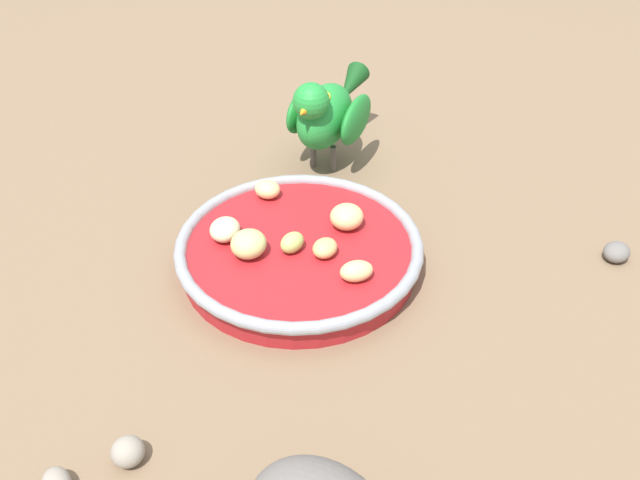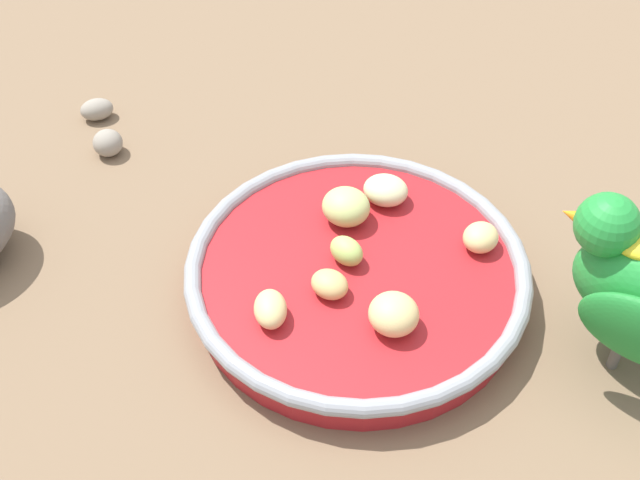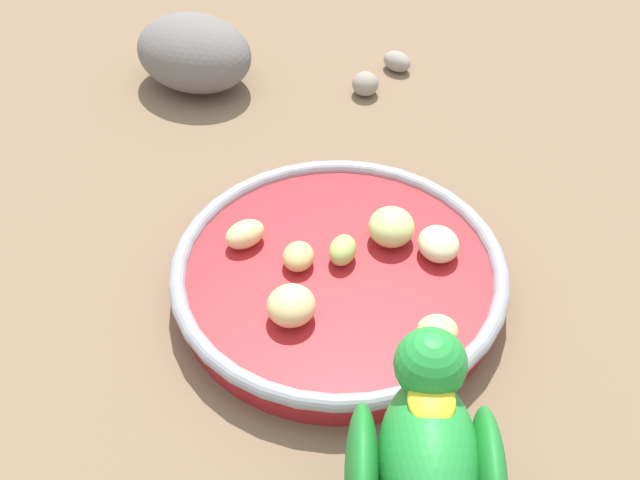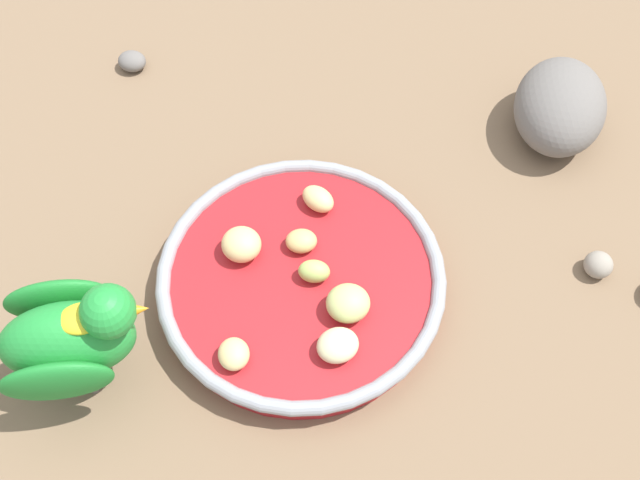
{
  "view_description": "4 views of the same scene",
  "coord_description": "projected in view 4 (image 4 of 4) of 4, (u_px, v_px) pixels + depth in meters",
  "views": [
    {
      "loc": [
        -0.48,
        -0.24,
        0.42
      ],
      "look_at": [
        -0.03,
        -0.04,
        0.04
      ],
      "focal_mm": 39.51,
      "sensor_mm": 36.0,
      "label": 1
    },
    {
      "loc": [
        0.16,
        -0.35,
        0.44
      ],
      "look_at": [
        -0.06,
        -0.02,
        0.04
      ],
      "focal_mm": 48.12,
      "sensor_mm": 36.0,
      "label": 2
    },
    {
      "loc": [
        0.38,
        -0.01,
        0.45
      ],
      "look_at": [
        -0.04,
        -0.03,
        0.04
      ],
      "focal_mm": 49.89,
      "sensor_mm": 36.0,
      "label": 3
    },
    {
      "loc": [
        0.0,
        0.29,
        0.57
      ],
      "look_at": [
        -0.04,
        -0.02,
        0.06
      ],
      "focal_mm": 44.82,
      "sensor_mm": 36.0,
      "label": 4
    }
  ],
  "objects": [
    {
      "name": "apple_piece_3",
      "position": [
        348.0,
        303.0,
        0.6
      ],
      "size": [
        0.03,
        0.03,
        0.02
      ],
      "primitive_type": "ellipsoid",
      "rotation": [
        0.0,
        0.0,
        6.26
      ],
      "color": "#C6D17A",
      "rests_on": "feeding_bowl"
    },
    {
      "name": "pebble_2",
      "position": [
        599.0,
        265.0,
        0.65
      ],
      "size": [
        0.03,
        0.03,
        0.02
      ],
      "primitive_type": "ellipsoid",
      "rotation": [
        0.0,
        0.0,
        2.09
      ],
      "color": "gray",
      "rests_on": "ground_plane"
    },
    {
      "name": "apple_piece_2",
      "position": [
        242.0,
        244.0,
        0.63
      ],
      "size": [
        0.04,
        0.04,
        0.02
      ],
      "primitive_type": "ellipsoid",
      "rotation": [
        0.0,
        0.0,
        5.68
      ],
      "color": "#E5C67F",
      "rests_on": "feeding_bowl"
    },
    {
      "name": "parrot",
      "position": [
        62.0,
        339.0,
        0.55
      ],
      "size": [
        0.17,
        0.08,
        0.12
      ],
      "rotation": [
        0.0,
        0.0,
        -3.13
      ],
      "color": "#59544C",
      "rests_on": "ground_plane"
    },
    {
      "name": "feeding_bowl",
      "position": [
        302.0,
        281.0,
        0.63
      ],
      "size": [
        0.23,
        0.23,
        0.03
      ],
      "color": "#AD1E23",
      "rests_on": "ground_plane"
    },
    {
      "name": "rock_large",
      "position": [
        560.0,
        106.0,
        0.71
      ],
      "size": [
        0.11,
        0.13,
        0.06
      ],
      "primitive_type": "ellipsoid",
      "rotation": [
        0.0,
        0.0,
        4.33
      ],
      "color": "slate",
      "rests_on": "ground_plane"
    },
    {
      "name": "apple_piece_0",
      "position": [
        302.0,
        241.0,
        0.63
      ],
      "size": [
        0.03,
        0.02,
        0.02
      ],
      "primitive_type": "ellipsoid",
      "rotation": [
        0.0,
        0.0,
        3.04
      ],
      "color": "tan",
      "rests_on": "feeding_bowl"
    },
    {
      "name": "ground_plane",
      "position": [
        268.0,
        313.0,
        0.63
      ],
      "size": [
        4.0,
        4.0,
        0.0
      ],
      "primitive_type": "plane",
      "color": "#7A6047"
    },
    {
      "name": "pebble_0",
      "position": [
        132.0,
        61.0,
        0.77
      ],
      "size": [
        0.03,
        0.03,
        0.02
      ],
      "primitive_type": "ellipsoid",
      "rotation": [
        0.0,
        0.0,
        5.9
      ],
      "color": "slate",
      "rests_on": "ground_plane"
    },
    {
      "name": "apple_piece_6",
      "position": [
        234.0,
        354.0,
        0.58
      ],
      "size": [
        0.02,
        0.03,
        0.02
      ],
      "primitive_type": "ellipsoid",
      "rotation": [
        0.0,
        0.0,
        4.73
      ],
      "color": "#E5C67F",
      "rests_on": "feeding_bowl"
    },
    {
      "name": "apple_piece_1",
      "position": [
        314.0,
        271.0,
        0.62
      ],
      "size": [
        0.03,
        0.02,
        0.02
      ],
      "primitive_type": "ellipsoid",
      "rotation": [
        0.0,
        0.0,
        2.89
      ],
      "color": "#B2CC66",
      "rests_on": "feeding_bowl"
    },
    {
      "name": "apple_piece_5",
      "position": [
        318.0,
        199.0,
        0.65
      ],
      "size": [
        0.03,
        0.04,
        0.02
      ],
      "primitive_type": "ellipsoid",
      "rotation": [
        0.0,
        0.0,
        5.41
      ],
      "color": "#E5C67F",
      "rests_on": "feeding_bowl"
    },
    {
      "name": "apple_piece_4",
      "position": [
        338.0,
        345.0,
        0.58
      ],
      "size": [
        0.04,
        0.03,
        0.02
      ],
      "primitive_type": "ellipsoid",
      "rotation": [
        0.0,
        0.0,
        0.25
      ],
      "color": "beige",
      "rests_on": "feeding_bowl"
    }
  ]
}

